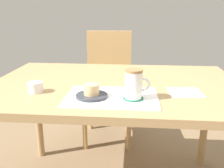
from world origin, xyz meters
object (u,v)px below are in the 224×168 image
at_px(wooden_chair, 108,81).
at_px(pastry, 92,89).
at_px(coffee_mug, 134,84).
at_px(sugar_bowl, 35,87).
at_px(pastry_plate, 92,96).
at_px(dining_table, 115,95).

relative_size(wooden_chair, pastry, 13.54).
xyz_separation_m(coffee_mug, sugar_bowl, (-0.46, 0.06, -0.05)).
bearing_deg(coffee_mug, pastry_plate, 178.00).
bearing_deg(coffee_mug, wooden_chair, 101.90).
height_order(wooden_chair, coffee_mug, wooden_chair).
distance_m(wooden_chair, pastry_plate, 1.04).
distance_m(wooden_chair, sugar_bowl, 1.03).
relative_size(dining_table, pastry_plate, 9.33).
bearing_deg(dining_table, wooden_chair, 98.64).
relative_size(pastry_plate, coffee_mug, 1.13).
relative_size(pastry_plate, pastry, 2.09).
relative_size(wooden_chair, pastry_plate, 6.47).
bearing_deg(wooden_chair, pastry_plate, 89.35).
bearing_deg(pastry_plate, wooden_chair, 91.63).
bearing_deg(coffee_mug, dining_table, 111.45).
distance_m(coffee_mug, sugar_bowl, 0.47).
bearing_deg(dining_table, pastry_plate, -110.03).
bearing_deg(pastry, dining_table, 69.97).
distance_m(pastry, sugar_bowl, 0.28).
height_order(dining_table, pastry_plate, pastry_plate).
relative_size(pastry, sugar_bowl, 0.97).
relative_size(coffee_mug, sugar_bowl, 1.81).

